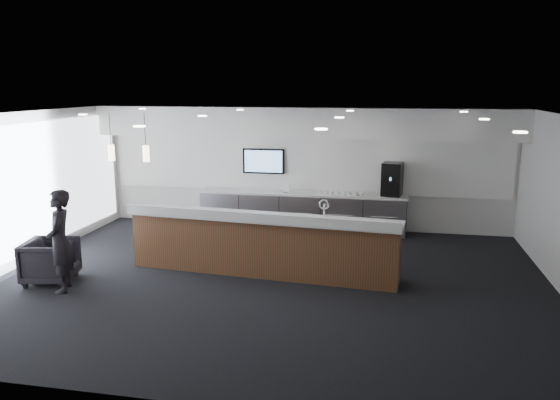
% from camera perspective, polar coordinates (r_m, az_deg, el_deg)
% --- Properties ---
extents(ground, '(10.00, 10.00, 0.00)m').
position_cam_1_polar(ground, '(10.05, -1.07, -8.47)').
color(ground, black).
rests_on(ground, ground).
extents(ceiling, '(10.00, 8.00, 0.02)m').
position_cam_1_polar(ceiling, '(9.43, -1.14, 8.88)').
color(ceiling, black).
rests_on(ceiling, back_wall).
extents(back_wall, '(10.00, 0.02, 3.00)m').
position_cam_1_polar(back_wall, '(13.50, 2.52, 3.39)').
color(back_wall, silver).
rests_on(back_wall, ground).
extents(left_wall, '(0.02, 8.00, 3.00)m').
position_cam_1_polar(left_wall, '(11.74, -25.69, 0.92)').
color(left_wall, silver).
rests_on(left_wall, ground).
extents(soffit_bulkhead, '(10.00, 0.90, 0.70)m').
position_cam_1_polar(soffit_bulkhead, '(12.94, 2.26, 8.14)').
color(soffit_bulkhead, white).
rests_on(soffit_bulkhead, back_wall).
extents(alcove_panel, '(9.80, 0.06, 1.40)m').
position_cam_1_polar(alcove_panel, '(13.46, 2.51, 3.79)').
color(alcove_panel, white).
rests_on(alcove_panel, back_wall).
extents(window_blinds_wall, '(0.04, 7.36, 2.55)m').
position_cam_1_polar(window_blinds_wall, '(11.72, -25.54, 0.92)').
color(window_blinds_wall, silver).
rests_on(window_blinds_wall, left_wall).
extents(back_credenza, '(5.06, 0.66, 0.95)m').
position_cam_1_polar(back_credenza, '(13.34, 2.25, -1.18)').
color(back_credenza, '#919399').
rests_on(back_credenza, ground).
extents(wall_tv, '(1.05, 0.08, 0.62)m').
position_cam_1_polar(wall_tv, '(13.57, -1.72, 4.08)').
color(wall_tv, black).
rests_on(wall_tv, back_wall).
extents(pendant_left, '(0.12, 0.12, 0.30)m').
position_cam_1_polar(pendant_left, '(11.00, -12.56, 5.11)').
color(pendant_left, '#FFF2C6').
rests_on(pendant_left, ceiling).
extents(pendant_right, '(0.12, 0.12, 0.30)m').
position_cam_1_polar(pendant_right, '(11.30, -15.83, 5.12)').
color(pendant_right, '#FFF2C6').
rests_on(pendant_right, ceiling).
extents(ceiling_can_lights, '(7.00, 5.00, 0.02)m').
position_cam_1_polar(ceiling_can_lights, '(9.43, -1.14, 8.70)').
color(ceiling_can_lights, white).
rests_on(ceiling_can_lights, ceiling).
extents(service_counter, '(5.21, 1.30, 1.49)m').
position_cam_1_polar(service_counter, '(10.30, -1.82, -4.58)').
color(service_counter, '#482F18').
rests_on(service_counter, ground).
extents(coffee_machine, '(0.53, 0.62, 0.78)m').
position_cam_1_polar(coffee_machine, '(13.07, 11.65, 2.15)').
color(coffee_machine, black).
rests_on(coffee_machine, back_credenza).
extents(info_sign_left, '(0.17, 0.05, 0.24)m').
position_cam_1_polar(info_sign_left, '(13.20, 0.66, 1.31)').
color(info_sign_left, white).
rests_on(info_sign_left, back_credenza).
extents(info_sign_right, '(0.18, 0.02, 0.25)m').
position_cam_1_polar(info_sign_right, '(13.01, 8.35, 1.04)').
color(info_sign_right, white).
rests_on(info_sign_right, back_credenza).
extents(armchair, '(1.01, 0.99, 0.79)m').
position_cam_1_polar(armchair, '(10.73, -22.84, -5.87)').
color(armchair, black).
rests_on(armchair, ground).
extents(lounge_guest, '(0.64, 0.76, 1.78)m').
position_cam_1_polar(lounge_guest, '(10.06, -21.99, -4.01)').
color(lounge_guest, black).
rests_on(lounge_guest, ground).
extents(cup_0, '(0.10, 0.10, 0.10)m').
position_cam_1_polar(cup_0, '(12.98, 8.49, 0.68)').
color(cup_0, white).
rests_on(cup_0, back_credenza).
extents(cup_1, '(0.15, 0.15, 0.10)m').
position_cam_1_polar(cup_1, '(12.98, 7.87, 0.70)').
color(cup_1, white).
rests_on(cup_1, back_credenza).
extents(cup_2, '(0.13, 0.13, 0.10)m').
position_cam_1_polar(cup_2, '(12.99, 7.26, 0.72)').
color(cup_2, white).
rests_on(cup_2, back_credenza).
extents(cup_3, '(0.13, 0.13, 0.10)m').
position_cam_1_polar(cup_3, '(13.00, 6.64, 0.75)').
color(cup_3, white).
rests_on(cup_3, back_credenza).
extents(cup_4, '(0.14, 0.14, 0.10)m').
position_cam_1_polar(cup_4, '(13.01, 6.03, 0.77)').
color(cup_4, white).
rests_on(cup_4, back_credenza).
extents(cup_5, '(0.11, 0.11, 0.10)m').
position_cam_1_polar(cup_5, '(13.03, 5.41, 0.80)').
color(cup_5, white).
rests_on(cup_5, back_credenza).
extents(cup_6, '(0.15, 0.15, 0.10)m').
position_cam_1_polar(cup_6, '(13.04, 4.80, 0.82)').
color(cup_6, white).
rests_on(cup_6, back_credenza).
extents(cup_7, '(0.12, 0.12, 0.10)m').
position_cam_1_polar(cup_7, '(13.06, 4.19, 0.84)').
color(cup_7, white).
rests_on(cup_7, back_credenza).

